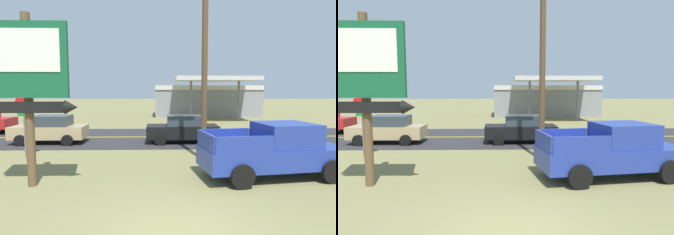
% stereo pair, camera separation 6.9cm
% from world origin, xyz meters
% --- Properties ---
extents(road_asphalt, '(140.00, 8.00, 0.02)m').
position_xyz_m(road_asphalt, '(0.00, 13.00, 0.01)').
color(road_asphalt, '#2B2B2D').
rests_on(road_asphalt, ground).
extents(road_centre_line, '(126.00, 0.20, 0.01)m').
position_xyz_m(road_centre_line, '(0.00, 13.00, 0.02)').
color(road_centre_line, gold).
rests_on(road_centre_line, road_asphalt).
extents(motel_sign, '(2.95, 0.54, 5.56)m').
position_xyz_m(motel_sign, '(-4.53, 3.26, 3.61)').
color(motel_sign, brown).
rests_on(motel_sign, ground).
extents(stop_sign, '(0.80, 0.08, 2.95)m').
position_xyz_m(stop_sign, '(-6.68, 7.49, 2.03)').
color(stop_sign, slate).
rests_on(stop_sign, ground).
extents(utility_pole, '(1.71, 0.26, 9.15)m').
position_xyz_m(utility_pole, '(1.58, 6.81, 4.85)').
color(utility_pole, brown).
rests_on(utility_pole, ground).
extents(gas_station, '(12.00, 11.50, 4.40)m').
position_xyz_m(gas_station, '(5.09, 28.52, 1.94)').
color(gas_station, gray).
rests_on(gas_station, ground).
extents(pickup_blue_parked_on_lawn, '(5.43, 2.80, 1.96)m').
position_xyz_m(pickup_blue_parked_on_lawn, '(3.75, 4.15, 0.96)').
color(pickup_blue_parked_on_lawn, '#233893').
rests_on(pickup_blue_parked_on_lawn, ground).
extents(car_black_near_lane, '(4.20, 2.00, 1.64)m').
position_xyz_m(car_black_near_lane, '(0.97, 11.00, 0.83)').
color(car_black_near_lane, black).
rests_on(car_black_near_lane, ground).
extents(car_tan_mid_lane, '(4.20, 2.00, 1.64)m').
position_xyz_m(car_tan_mid_lane, '(-6.84, 11.00, 0.83)').
color(car_tan_mid_lane, tan).
rests_on(car_tan_mid_lane, ground).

